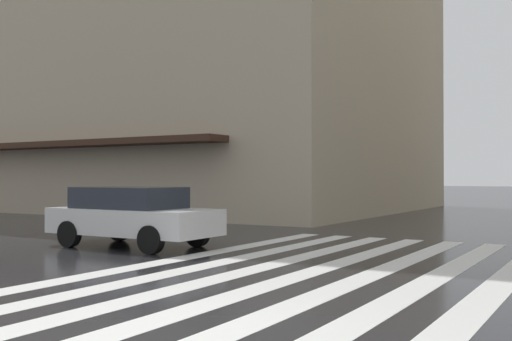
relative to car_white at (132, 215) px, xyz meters
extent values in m
plane|color=black|center=(-5.50, -5.86, -0.76)|extent=(220.00, 220.00, 0.00)
cube|color=silver|center=(-1.50, -8.26, -0.75)|extent=(13.00, 0.50, 0.01)
cube|color=silver|center=(-1.50, -7.26, -0.75)|extent=(13.00, 0.50, 0.01)
cube|color=silver|center=(-1.50, -6.26, -0.75)|extent=(13.00, 0.50, 0.01)
cube|color=silver|center=(-1.50, -5.26, -0.75)|extent=(13.00, 0.50, 0.01)
cube|color=silver|center=(-1.50, -4.26, -0.75)|extent=(13.00, 0.50, 0.01)
cube|color=silver|center=(-1.50, -3.26, -0.75)|extent=(13.00, 0.50, 0.01)
cube|color=silver|center=(-1.50, -2.26, -0.75)|extent=(13.00, 0.50, 0.01)
cube|color=tan|center=(15.72, 9.45, 9.76)|extent=(17.44, 21.53, 21.03)
cube|color=#382319|center=(6.40, 9.45, 2.24)|extent=(1.20, 15.07, 0.24)
cube|color=silver|center=(0.00, -0.04, -0.15)|extent=(1.75, 4.10, 0.60)
cube|color=#232833|center=(0.00, 0.11, 0.40)|extent=(1.54, 2.46, 0.50)
cylinder|color=black|center=(0.83, -1.29, -0.45)|extent=(0.20, 0.62, 0.62)
cylinder|color=black|center=(-0.83, -1.29, -0.45)|extent=(0.20, 0.62, 0.62)
cylinder|color=black|center=(0.83, 1.21, -0.45)|extent=(0.20, 0.62, 0.62)
cylinder|color=black|center=(-0.83, 1.21, -0.45)|extent=(0.20, 0.62, 0.62)
camera|label=1|loc=(-10.57, -9.78, 0.89)|focal=41.95mm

